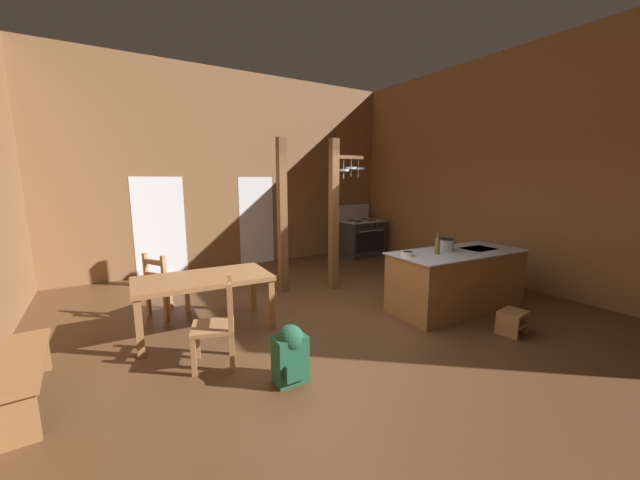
# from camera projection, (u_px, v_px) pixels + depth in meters

# --- Properties ---
(ground_plane) EXTENTS (8.51, 8.92, 0.10)m
(ground_plane) POSITION_uv_depth(u_px,v_px,m) (340.00, 327.00, 4.97)
(ground_plane) COLOR brown
(wall_back) EXTENTS (8.51, 0.14, 4.35)m
(wall_back) POSITION_uv_depth(u_px,v_px,m) (238.00, 171.00, 8.07)
(wall_back) COLOR brown
(wall_back) RESTS_ON ground_plane
(wall_right) EXTENTS (0.14, 8.92, 4.35)m
(wall_right) POSITION_uv_depth(u_px,v_px,m) (513.00, 170.00, 6.62)
(wall_right) COLOR brown
(wall_right) RESTS_ON ground_plane
(glazed_door_back_left) EXTENTS (1.00, 0.01, 2.05)m
(glazed_door_back_left) POSITION_uv_depth(u_px,v_px,m) (160.00, 227.00, 7.31)
(glazed_door_back_left) COLOR white
(glazed_door_back_left) RESTS_ON ground_plane
(glazed_panel_back_right) EXTENTS (0.84, 0.01, 2.05)m
(glazed_panel_back_right) POSITION_uv_depth(u_px,v_px,m) (257.00, 221.00, 8.40)
(glazed_panel_back_right) COLOR white
(glazed_panel_back_right) RESTS_ON ground_plane
(kitchen_island) EXTENTS (2.21, 1.07, 0.91)m
(kitchen_island) POSITION_uv_depth(u_px,v_px,m) (456.00, 280.00, 5.49)
(kitchen_island) COLOR olive
(kitchen_island) RESTS_ON ground_plane
(stove_range) EXTENTS (1.19, 0.88, 1.32)m
(stove_range) POSITION_uv_depth(u_px,v_px,m) (361.00, 237.00, 9.39)
(stove_range) COLOR #2A2A2A
(stove_range) RESTS_ON ground_plane
(support_post_with_pot_rack) EXTENTS (0.72, 0.25, 2.70)m
(support_post_with_pot_rack) POSITION_uv_depth(u_px,v_px,m) (336.00, 209.00, 6.36)
(support_post_with_pot_rack) COLOR brown
(support_post_with_pot_rack) RESTS_ON ground_plane
(support_post_center) EXTENTS (0.14, 0.14, 2.70)m
(support_post_center) POSITION_uv_depth(u_px,v_px,m) (282.00, 217.00, 6.16)
(support_post_center) COLOR brown
(support_post_center) RESTS_ON ground_plane
(step_stool) EXTENTS (0.40, 0.33, 0.30)m
(step_stool) POSITION_uv_depth(u_px,v_px,m) (512.00, 320.00, 4.62)
(step_stool) COLOR #9E7044
(step_stool) RESTS_ON ground_plane
(dining_table) EXTENTS (1.74, 0.98, 0.74)m
(dining_table) POSITION_uv_depth(u_px,v_px,m) (203.00, 283.00, 4.64)
(dining_table) COLOR olive
(dining_table) RESTS_ON ground_plane
(ladderback_chair_near_window) EXTENTS (0.55, 0.55, 0.95)m
(ladderback_chair_near_window) POSITION_uv_depth(u_px,v_px,m) (218.00, 325.00, 3.80)
(ladderback_chair_near_window) COLOR #9E7044
(ladderback_chair_near_window) RESTS_ON ground_plane
(ladderback_chair_by_post) EXTENTS (0.60, 0.60, 0.95)m
(ladderback_chair_by_post) POSITION_uv_depth(u_px,v_px,m) (164.00, 286.00, 5.18)
(ladderback_chair_by_post) COLOR #9E7044
(ladderback_chair_by_post) RESTS_ON ground_plane
(bench_along_left_wall) EXTENTS (0.42, 1.38, 0.44)m
(bench_along_left_wall) POSITION_uv_depth(u_px,v_px,m) (22.00, 373.00, 3.13)
(bench_along_left_wall) COLOR olive
(bench_along_left_wall) RESTS_ON ground_plane
(backpack) EXTENTS (0.32, 0.31, 0.60)m
(backpack) POSITION_uv_depth(u_px,v_px,m) (290.00, 352.00, 3.48)
(backpack) COLOR #1E5138
(backpack) RESTS_ON ground_plane
(stockpot_on_counter) EXTENTS (0.35, 0.28, 0.19)m
(stockpot_on_counter) POSITION_uv_depth(u_px,v_px,m) (445.00, 245.00, 5.44)
(stockpot_on_counter) COLOR #A8AAB2
(stockpot_on_counter) RESTS_ON kitchen_island
(mixing_bowl_on_counter) EXTENTS (0.18, 0.18, 0.07)m
(mixing_bowl_on_counter) POSITION_uv_depth(u_px,v_px,m) (408.00, 254.00, 5.07)
(mixing_bowl_on_counter) COLOR silver
(mixing_bowl_on_counter) RESTS_ON kitchen_island
(bottle_tall_on_counter) EXTENTS (0.07, 0.07, 0.32)m
(bottle_tall_on_counter) POSITION_uv_depth(u_px,v_px,m) (437.00, 246.00, 5.19)
(bottle_tall_on_counter) COLOR brown
(bottle_tall_on_counter) RESTS_ON kitchen_island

